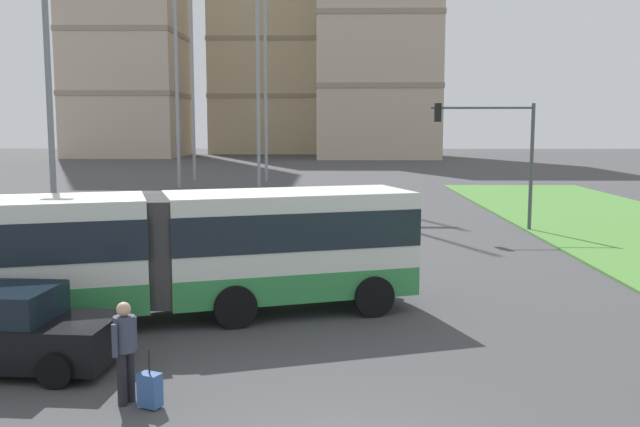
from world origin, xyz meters
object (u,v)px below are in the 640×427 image
at_px(rolling_suitcase, 150,390).
at_px(car_navy_sedan, 195,216).
at_px(articulated_bus, 174,251).
at_px(apartment_tower_centre, 376,24).
at_px(traffic_light_far_right, 496,142).
at_px(streetlight_left, 50,114).
at_px(apartment_tower_westcentre, 279,20).
at_px(pedestrian_crossing, 125,345).

bearing_deg(rolling_suitcase, car_navy_sedan, 98.73).
bearing_deg(articulated_bus, apartment_tower_centre, 83.41).
bearing_deg(traffic_light_far_right, streetlight_left, -146.92).
bearing_deg(car_navy_sedan, rolling_suitcase, -81.27).
xyz_separation_m(rolling_suitcase, apartment_tower_westcentre, (-5.91, 110.12, 21.84)).
bearing_deg(rolling_suitcase, articulated_bus, 98.29).
xyz_separation_m(articulated_bus, car_navy_sedan, (-2.09, 13.31, -0.90)).
xyz_separation_m(articulated_bus, traffic_light_far_right, (10.94, 14.39, 2.26)).
relative_size(articulated_bus, rolling_suitcase, 12.33).
relative_size(pedestrian_crossing, traffic_light_far_right, 0.31).
distance_m(pedestrian_crossing, apartment_tower_westcentre, 112.06).
distance_m(car_navy_sedan, rolling_suitcase, 19.00).
relative_size(articulated_bus, traffic_light_far_right, 2.14).
bearing_deg(rolling_suitcase, traffic_light_far_right, 62.94).
relative_size(rolling_suitcase, apartment_tower_westcentre, 0.02).
bearing_deg(apartment_tower_centre, car_navy_sedan, -99.36).
height_order(traffic_light_far_right, streetlight_left, streetlight_left).
xyz_separation_m(articulated_bus, streetlight_left, (-4.55, 4.31, 3.32)).
xyz_separation_m(apartment_tower_westcentre, apartment_tower_centre, (15.13, -17.88, -3.25)).
xyz_separation_m(car_navy_sedan, apartment_tower_centre, (12.11, 73.46, 18.15)).
height_order(rolling_suitcase, streetlight_left, streetlight_left).
xyz_separation_m(pedestrian_crossing, traffic_light_far_right, (10.59, 19.66, 2.91)).
distance_m(articulated_bus, rolling_suitcase, 5.68).
relative_size(rolling_suitcase, traffic_light_far_right, 0.17).
height_order(car_navy_sedan, rolling_suitcase, car_navy_sedan).
bearing_deg(apartment_tower_westcentre, apartment_tower_centre, -49.75).
bearing_deg(traffic_light_far_right, apartment_tower_westcentre, 100.08).
height_order(articulated_bus, apartment_tower_centre, apartment_tower_centre).
distance_m(articulated_bus, apartment_tower_westcentre, 106.76).
bearing_deg(apartment_tower_centre, apartment_tower_westcentre, 130.25).
bearing_deg(rolling_suitcase, streetlight_left, 118.67).
distance_m(rolling_suitcase, streetlight_left, 12.07).
bearing_deg(traffic_light_far_right, apartment_tower_centre, 90.72).
distance_m(articulated_bus, streetlight_left, 7.09).
distance_m(traffic_light_far_right, streetlight_left, 18.51).
relative_size(car_navy_sedan, streetlight_left, 0.49).
relative_size(car_navy_sedan, apartment_tower_centre, 0.12).
height_order(rolling_suitcase, apartment_tower_westcentre, apartment_tower_westcentre).
bearing_deg(pedestrian_crossing, traffic_light_far_right, 61.68).
height_order(traffic_light_far_right, apartment_tower_westcentre, apartment_tower_westcentre).
bearing_deg(articulated_bus, streetlight_left, 136.55).
bearing_deg(articulated_bus, rolling_suitcase, -81.71).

